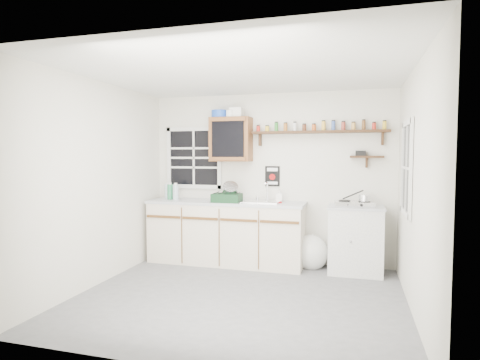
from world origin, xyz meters
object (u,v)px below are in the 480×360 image
(right_cabinet, at_px, (355,239))
(hotplate, at_px, (354,204))
(dish_rack, at_px, (228,195))
(main_cabinet, at_px, (226,232))
(spice_shelf, at_px, (319,131))
(upper_cabinet, at_px, (231,139))

(right_cabinet, relative_size, hotplate, 1.69)
(dish_rack, bearing_deg, main_cabinet, 121.66)
(spice_shelf, bearing_deg, hotplate, -22.73)
(main_cabinet, height_order, hotplate, hotplate)
(main_cabinet, relative_size, hotplate, 4.29)
(spice_shelf, relative_size, dish_rack, 4.60)
(upper_cabinet, bearing_deg, hotplate, -4.46)
(dish_rack, relative_size, hotplate, 0.77)
(hotplate, bearing_deg, right_cabinet, 33.46)
(right_cabinet, bearing_deg, main_cabinet, -179.21)
(upper_cabinet, distance_m, dish_rack, 0.84)
(upper_cabinet, xyz_separation_m, spice_shelf, (1.28, 0.07, 0.11))
(main_cabinet, relative_size, upper_cabinet, 3.55)
(right_cabinet, distance_m, spice_shelf, 1.58)
(right_cabinet, xyz_separation_m, spice_shelf, (-0.52, 0.19, 1.48))
(spice_shelf, distance_m, hotplate, 1.13)
(upper_cabinet, bearing_deg, spice_shelf, 3.08)
(right_cabinet, bearing_deg, spice_shelf, 160.16)
(dish_rack, bearing_deg, upper_cabinet, 94.63)
(spice_shelf, bearing_deg, dish_rack, -166.19)
(main_cabinet, distance_m, hotplate, 1.87)
(upper_cabinet, relative_size, spice_shelf, 0.34)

